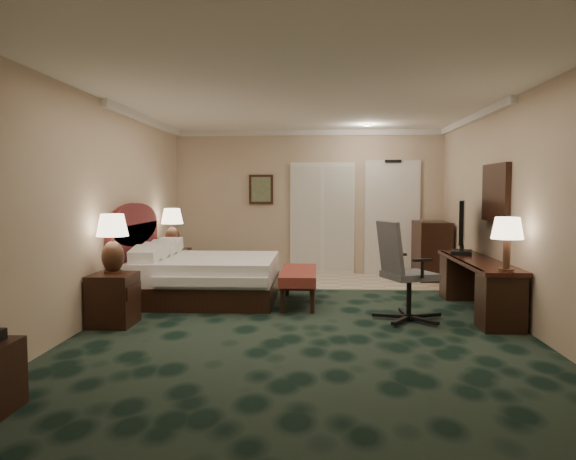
{
  "coord_description": "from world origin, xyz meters",
  "views": [
    {
      "loc": [
        0.14,
        -6.81,
        1.57
      ],
      "look_at": [
        -0.24,
        0.6,
        1.05
      ],
      "focal_mm": 35.0,
      "sensor_mm": 36.0,
      "label": 1
    }
  ],
  "objects_px": {
    "tv": "(462,227)",
    "desk": "(477,286)",
    "lamp_far": "(172,229)",
    "bed_bench": "(299,287)",
    "bed": "(208,278)",
    "desk_chair": "(409,271)",
    "nightstand_near": "(113,299)",
    "nightstand_far": "(174,267)",
    "minibar": "(431,251)",
    "lamp_near": "(113,244)"
  },
  "relations": [
    {
      "from": "tv",
      "to": "desk",
      "type": "bearing_deg",
      "value": -71.07
    },
    {
      "from": "lamp_far",
      "to": "tv",
      "type": "relative_size",
      "value": 0.7
    },
    {
      "from": "lamp_far",
      "to": "bed_bench",
      "type": "distance_m",
      "value": 2.66
    },
    {
      "from": "bed",
      "to": "desk_chair",
      "type": "bearing_deg",
      "value": -23.61
    },
    {
      "from": "nightstand_near",
      "to": "nightstand_far",
      "type": "bearing_deg",
      "value": 90.02
    },
    {
      "from": "nightstand_near",
      "to": "minibar",
      "type": "distance_m",
      "value": 5.72
    },
    {
      "from": "bed",
      "to": "bed_bench",
      "type": "relative_size",
      "value": 1.4
    },
    {
      "from": "nightstand_far",
      "to": "bed",
      "type": "bearing_deg",
      "value": -56.63
    },
    {
      "from": "nightstand_far",
      "to": "minibar",
      "type": "distance_m",
      "value": 4.5
    },
    {
      "from": "bed",
      "to": "tv",
      "type": "distance_m",
      "value": 3.69
    },
    {
      "from": "lamp_near",
      "to": "desk_chair",
      "type": "height_order",
      "value": "lamp_near"
    },
    {
      "from": "nightstand_far",
      "to": "lamp_far",
      "type": "bearing_deg",
      "value": -94.32
    },
    {
      "from": "nightstand_near",
      "to": "bed_bench",
      "type": "distance_m",
      "value": 2.52
    },
    {
      "from": "desk",
      "to": "desk_chair",
      "type": "relative_size",
      "value": 1.95
    },
    {
      "from": "desk",
      "to": "desk_chair",
      "type": "xyz_separation_m",
      "value": [
        -0.96,
        -0.54,
        0.27
      ]
    },
    {
      "from": "nightstand_far",
      "to": "desk",
      "type": "xyz_separation_m",
      "value": [
        4.46,
        -1.88,
        0.04
      ]
    },
    {
      "from": "tv",
      "to": "bed_bench",
      "type": "bearing_deg",
      "value": -158.0
    },
    {
      "from": "bed",
      "to": "lamp_near",
      "type": "bearing_deg",
      "value": -118.55
    },
    {
      "from": "lamp_far",
      "to": "bed_bench",
      "type": "relative_size",
      "value": 0.49
    },
    {
      "from": "bed_bench",
      "to": "minibar",
      "type": "relative_size",
      "value": 1.36
    },
    {
      "from": "tv",
      "to": "minibar",
      "type": "height_order",
      "value": "tv"
    },
    {
      "from": "lamp_far",
      "to": "minibar",
      "type": "bearing_deg",
      "value": 11.11
    },
    {
      "from": "nightstand_near",
      "to": "lamp_near",
      "type": "xyz_separation_m",
      "value": [
        -0.01,
        0.06,
        0.65
      ]
    },
    {
      "from": "lamp_far",
      "to": "lamp_near",
      "type": "bearing_deg",
      "value": -90.16
    },
    {
      "from": "desk",
      "to": "tv",
      "type": "distance_m",
      "value": 0.98
    },
    {
      "from": "minibar",
      "to": "bed_bench",
      "type": "bearing_deg",
      "value": -134.96
    },
    {
      "from": "lamp_far",
      "to": "tv",
      "type": "height_order",
      "value": "tv"
    },
    {
      "from": "nightstand_near",
      "to": "desk_chair",
      "type": "relative_size",
      "value": 0.5
    },
    {
      "from": "nightstand_far",
      "to": "minibar",
      "type": "height_order",
      "value": "minibar"
    },
    {
      "from": "lamp_far",
      "to": "bed_bench",
      "type": "xyz_separation_m",
      "value": [
        2.14,
        -1.42,
        -0.71
      ]
    },
    {
      "from": "lamp_near",
      "to": "bed_bench",
      "type": "bearing_deg",
      "value": 30.88
    },
    {
      "from": "nightstand_far",
      "to": "lamp_far",
      "type": "height_order",
      "value": "lamp_far"
    },
    {
      "from": "nightstand_near",
      "to": "tv",
      "type": "distance_m",
      "value": 4.77
    },
    {
      "from": "lamp_near",
      "to": "minibar",
      "type": "distance_m",
      "value": 5.71
    },
    {
      "from": "lamp_far",
      "to": "desk",
      "type": "relative_size",
      "value": 0.29
    },
    {
      "from": "desk_chair",
      "to": "nightstand_near",
      "type": "bearing_deg",
      "value": 164.92
    },
    {
      "from": "nightstand_near",
      "to": "desk_chair",
      "type": "height_order",
      "value": "desk_chair"
    },
    {
      "from": "desk",
      "to": "tv",
      "type": "xyz_separation_m",
      "value": [
        -0.04,
        0.66,
        0.72
      ]
    },
    {
      "from": "bed",
      "to": "desk",
      "type": "relative_size",
      "value": 0.82
    },
    {
      "from": "lamp_near",
      "to": "minibar",
      "type": "xyz_separation_m",
      "value": [
        4.43,
        3.57,
        -0.44
      ]
    },
    {
      "from": "bed_bench",
      "to": "tv",
      "type": "distance_m",
      "value": 2.45
    },
    {
      "from": "bed",
      "to": "desk_chair",
      "type": "relative_size",
      "value": 1.61
    },
    {
      "from": "desk",
      "to": "desk_chair",
      "type": "distance_m",
      "value": 1.13
    },
    {
      "from": "bed",
      "to": "lamp_near",
      "type": "height_order",
      "value": "lamp_near"
    },
    {
      "from": "bed_bench",
      "to": "minibar",
      "type": "bearing_deg",
      "value": 45.12
    },
    {
      "from": "tv",
      "to": "nightstand_far",
      "type": "bearing_deg",
      "value": -179.68
    },
    {
      "from": "nightstand_far",
      "to": "tv",
      "type": "height_order",
      "value": "tv"
    },
    {
      "from": "nightstand_far",
      "to": "desk",
      "type": "distance_m",
      "value": 4.84
    },
    {
      "from": "nightstand_far",
      "to": "desk",
      "type": "height_order",
      "value": "desk"
    },
    {
      "from": "bed",
      "to": "desk_chair",
      "type": "height_order",
      "value": "desk_chair"
    }
  ]
}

